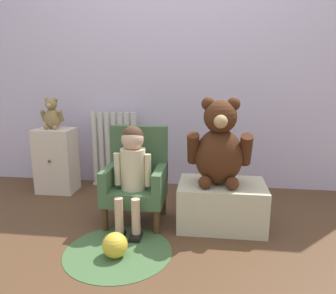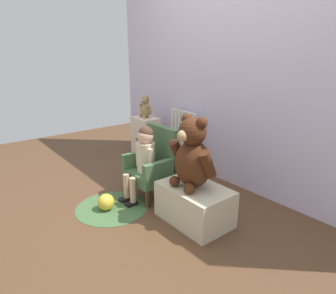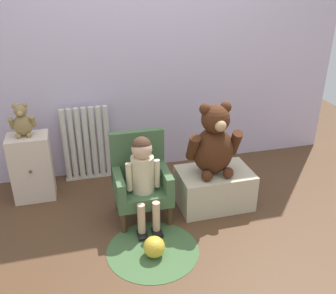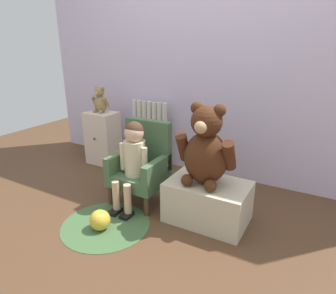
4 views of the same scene
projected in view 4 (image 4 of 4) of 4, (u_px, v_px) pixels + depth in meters
The scene contains 11 objects.
ground_plane at pixel (136, 231), 2.12m from camera, with size 6.00×6.00×0.00m, color #533722.
back_wall at pixel (209, 50), 2.73m from camera, with size 3.80×0.05×2.40m, color silver.
radiator at pixel (150, 134), 3.18m from camera, with size 0.43×0.05×0.69m.
small_dresser at pixel (103, 138), 3.24m from camera, with size 0.33×0.27×0.57m.
child_armchair at pixel (142, 165), 2.46m from camera, with size 0.41×0.37×0.67m.
child_figure at pixel (133, 153), 2.32m from camera, with size 0.25×0.35×0.70m.
low_bench at pixel (208, 202), 2.21m from camera, with size 0.59×0.39×0.31m, color beige.
large_teddy_bear at pixel (206, 149), 2.08m from camera, with size 0.42×0.30×0.58m.
small_teddy_bear at pixel (100, 101), 3.13m from camera, with size 0.20×0.14×0.27m.
floor_rug at pixel (106, 225), 2.19m from camera, with size 0.64×0.64×0.01m, color #416439.
toy_ball at pixel (100, 220), 2.12m from camera, with size 0.15×0.15×0.15m, color gold.
Camera 4 is at (1.08, -1.46, 1.27)m, focal length 32.00 mm.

